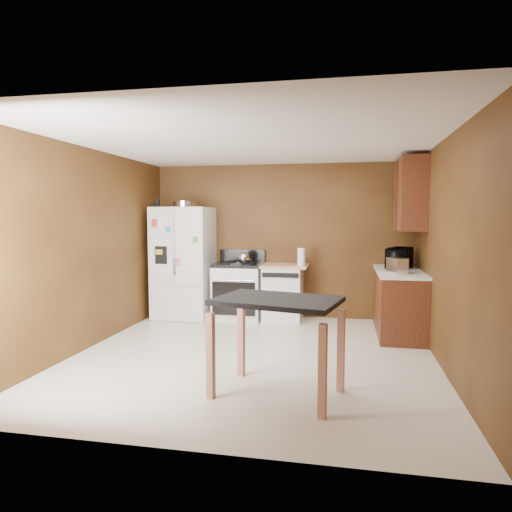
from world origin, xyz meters
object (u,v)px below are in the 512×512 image
(toaster, at_px, (397,265))
(dishwasher, at_px, (283,292))
(paper_towel, at_px, (301,257))
(island, at_px, (277,314))
(roasting_pan, at_px, (185,204))
(kettle, at_px, (244,258))
(refrigerator, at_px, (183,263))
(pen_cup, at_px, (157,203))
(gas_range, at_px, (239,290))
(microwave, at_px, (399,259))
(green_canister, at_px, (302,261))

(toaster, distance_m, dishwasher, 1.94)
(paper_towel, xyz_separation_m, island, (0.07, -2.94, -0.27))
(roasting_pan, distance_m, dishwasher, 2.11)
(kettle, bearing_deg, paper_towel, 0.91)
(refrigerator, bearing_deg, kettle, -2.57)
(pen_cup, xyz_separation_m, kettle, (1.41, 0.07, -0.87))
(island, bearing_deg, refrigerator, 123.93)
(pen_cup, xyz_separation_m, dishwasher, (2.02, 0.20, -1.41))
(roasting_pan, xyz_separation_m, kettle, (0.96, -0.01, -0.85))
(roasting_pan, distance_m, gas_range, 1.63)
(paper_towel, bearing_deg, island, -88.62)
(paper_towel, xyz_separation_m, microwave, (1.44, -0.10, 0.01))
(toaster, bearing_deg, pen_cup, 145.45)
(kettle, bearing_deg, toaster, -17.99)
(kettle, xyz_separation_m, green_canister, (0.90, 0.20, -0.05))
(roasting_pan, bearing_deg, pen_cup, -169.95)
(green_canister, relative_size, toaster, 0.39)
(green_canister, xyz_separation_m, island, (0.08, -3.13, -0.19))
(kettle, xyz_separation_m, refrigerator, (-1.02, 0.05, -0.10))
(kettle, bearing_deg, refrigerator, 177.43)
(pen_cup, relative_size, kettle, 0.66)
(toaster, relative_size, refrigerator, 0.16)
(refrigerator, distance_m, gas_range, 1.01)
(green_canister, bearing_deg, roasting_pan, -174.18)
(dishwasher, bearing_deg, refrigerator, -177.01)
(kettle, height_order, green_canister, kettle)
(gas_range, distance_m, dishwasher, 0.72)
(roasting_pan, relative_size, dishwasher, 0.44)
(roasting_pan, relative_size, microwave, 0.80)
(paper_towel, relative_size, island, 0.22)
(gas_range, relative_size, dishwasher, 1.24)
(roasting_pan, distance_m, microwave, 3.41)
(kettle, bearing_deg, pen_cup, -177.20)
(kettle, height_order, refrigerator, refrigerator)
(paper_towel, height_order, green_canister, paper_towel)
(toaster, relative_size, gas_range, 0.25)
(refrigerator, relative_size, island, 1.46)
(gas_range, xyz_separation_m, dishwasher, (0.72, 0.02, -0.01))
(dishwasher, bearing_deg, island, -83.10)
(green_canister, distance_m, refrigerator, 1.93)
(kettle, relative_size, refrigerator, 0.11)
(gas_range, bearing_deg, roasting_pan, -173.58)
(pen_cup, bearing_deg, toaster, -10.27)
(microwave, height_order, refrigerator, refrigerator)
(green_canister, distance_m, microwave, 1.48)
(green_canister, bearing_deg, gas_range, -174.69)
(green_canister, xyz_separation_m, gas_range, (-1.01, -0.09, -0.48))
(green_canister, distance_m, toaster, 1.65)
(pen_cup, relative_size, microwave, 0.26)
(pen_cup, height_order, dishwasher, pen_cup)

